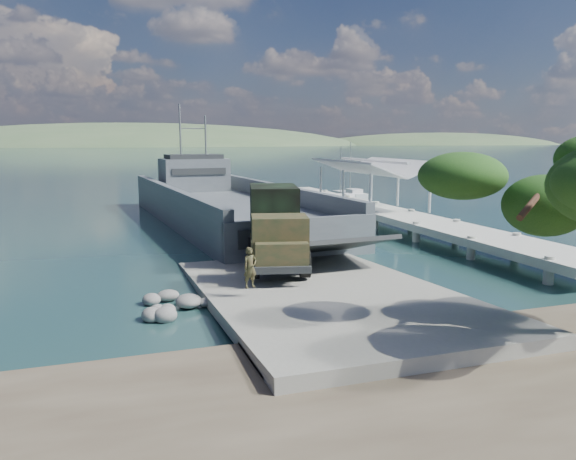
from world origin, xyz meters
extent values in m
plane|color=#1A3F40|center=(0.00, 0.00, 0.00)|extent=(1400.00, 1400.00, 0.00)
cube|color=gray|center=(0.00, -1.00, 0.25)|extent=(10.00, 18.00, 0.50)
cube|color=beige|center=(13.00, 18.00, 1.00)|extent=(4.00, 44.00, 0.50)
cube|color=#495156|center=(0.91, 22.96, 0.48)|extent=(11.88, 32.57, 2.66)
cube|color=#495156|center=(-3.55, 22.64, 2.45)|extent=(2.96, 31.92, 1.38)
cube|color=#495156|center=(5.37, 23.29, 2.45)|extent=(2.96, 31.92, 1.38)
cube|color=#495156|center=(2.06, 7.13, 1.07)|extent=(9.59, 1.12, 2.77)
cube|color=#495156|center=(0.13, 33.59, 3.41)|extent=(6.68, 4.71, 3.20)
cube|color=#25282A|center=(0.13, 33.59, 5.22)|extent=(5.56, 3.79, 0.43)
cylinder|color=gray|center=(-1.14, 33.49, 7.67)|extent=(0.17, 0.17, 5.33)
cylinder|color=gray|center=(1.41, 33.68, 7.14)|extent=(0.17, 0.17, 4.26)
cylinder|color=black|center=(-2.32, 1.72, 1.17)|extent=(0.77, 1.41, 1.34)
cylinder|color=black|center=(-0.02, 1.16, 1.17)|extent=(0.77, 1.41, 1.34)
cylinder|color=black|center=(-1.49, 5.12, 1.17)|extent=(0.77, 1.41, 1.34)
cylinder|color=black|center=(0.81, 4.56, 1.17)|extent=(0.77, 1.41, 1.34)
cylinder|color=black|center=(-1.00, 7.12, 1.17)|extent=(0.77, 1.41, 1.34)
cylinder|color=black|center=(1.30, 6.56, 1.17)|extent=(0.77, 1.41, 1.34)
cube|color=black|center=(-0.49, 4.24, 1.32)|extent=(4.06, 8.14, 0.26)
cube|color=#23301B|center=(-1.15, 1.54, 2.40)|extent=(2.99, 2.61, 2.06)
cube|color=#23301B|center=(-1.44, 0.34, 1.89)|extent=(2.52, 1.46, 1.03)
cube|color=#23301B|center=(-0.14, 5.64, 1.68)|extent=(3.62, 5.21, 0.36)
cube|color=black|center=(-0.10, 5.84, 3.18)|extent=(3.33, 4.39, 2.57)
cube|color=#25282A|center=(-1.56, -0.16, 1.27)|extent=(2.56, 0.86, 0.31)
imported|color=#23301B|center=(-3.30, -1.20, 1.35)|extent=(0.72, 0.58, 1.70)
cube|color=silver|center=(16.21, 33.61, 0.23)|extent=(3.06, 5.33, 0.84)
cube|color=silver|center=(16.51, 32.73, 0.79)|extent=(1.71, 1.83, 0.56)
cylinder|color=gray|center=(16.21, 33.61, 3.26)|extent=(0.09, 0.09, 5.59)
cube|color=silver|center=(19.28, 37.68, 0.25)|extent=(2.13, 5.73, 0.92)
cube|color=silver|center=(19.37, 36.66, 0.87)|extent=(1.57, 1.75, 0.61)
cylinder|color=gray|center=(19.28, 37.68, 3.57)|extent=(0.10, 0.10, 6.11)
ellipsoid|color=#103C11|center=(2.54, -7.02, 5.74)|extent=(2.87, 2.87, 1.64)
camera|label=1|loc=(-9.03, -22.99, 6.97)|focal=35.00mm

